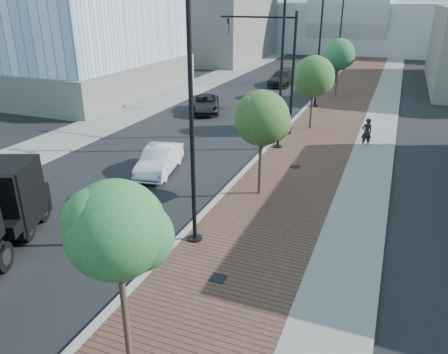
% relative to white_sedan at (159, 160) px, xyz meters
% --- Properties ---
extents(sidewalk, '(7.00, 140.00, 0.12)m').
position_rel_white_sedan_xyz_m(sidewalk, '(7.76, 24.18, -0.65)').
color(sidewalk, '#4C2D23').
rests_on(sidewalk, ground).
extents(concrete_strip, '(2.40, 140.00, 0.13)m').
position_rel_white_sedan_xyz_m(concrete_strip, '(10.46, 24.18, -0.65)').
color(concrete_strip, slate).
rests_on(concrete_strip, ground).
extents(curb, '(0.30, 140.00, 0.14)m').
position_rel_white_sedan_xyz_m(curb, '(4.26, 24.18, -0.64)').
color(curb, gray).
rests_on(curb, ground).
extents(west_sidewalk, '(4.00, 140.00, 0.12)m').
position_rel_white_sedan_xyz_m(west_sidewalk, '(-8.74, 24.18, -0.65)').
color(west_sidewalk, slate).
rests_on(west_sidewalk, ground).
extents(white_sedan, '(2.35, 4.53, 1.42)m').
position_rel_white_sedan_xyz_m(white_sedan, '(0.00, 0.00, 0.00)').
color(white_sedan, silver).
rests_on(white_sedan, ground).
extents(dark_car_mid, '(3.95, 5.39, 1.36)m').
position_rel_white_sedan_xyz_m(dark_car_mid, '(-3.24, 13.13, -0.03)').
color(dark_car_mid, black).
rests_on(dark_car_mid, ground).
extents(dark_car_far, '(2.18, 5.32, 1.54)m').
position_rel_white_sedan_xyz_m(dark_car_far, '(-0.42, 27.13, 0.06)').
color(dark_car_far, black).
rests_on(dark_car_far, ground).
extents(pedestrian, '(0.78, 0.66, 1.82)m').
position_rel_white_sedan_xyz_m(pedestrian, '(9.88, 8.74, 0.20)').
color(pedestrian, black).
rests_on(pedestrian, ground).
extents(streetlight_1, '(1.44, 0.56, 9.21)m').
position_rel_white_sedan_xyz_m(streetlight_1, '(4.75, -5.82, 3.63)').
color(streetlight_1, black).
rests_on(streetlight_1, ground).
extents(streetlight_2, '(1.72, 0.56, 9.28)m').
position_rel_white_sedan_xyz_m(streetlight_2, '(4.86, 6.18, 4.11)').
color(streetlight_2, black).
rests_on(streetlight_2, ground).
extents(streetlight_3, '(1.44, 0.56, 9.21)m').
position_rel_white_sedan_xyz_m(streetlight_3, '(4.75, 18.18, 3.63)').
color(streetlight_3, black).
rests_on(streetlight_3, ground).
extents(streetlight_4, '(1.72, 0.56, 9.28)m').
position_rel_white_sedan_xyz_m(streetlight_4, '(4.86, 30.18, 4.11)').
color(streetlight_4, black).
rests_on(streetlight_4, ground).
extents(traffic_mast, '(5.09, 0.20, 8.00)m').
position_rel_white_sedan_xyz_m(traffic_mast, '(3.96, 9.18, 4.27)').
color(traffic_mast, black).
rests_on(traffic_mast, ground).
extents(tree_0, '(2.37, 2.31, 5.05)m').
position_rel_white_sedan_xyz_m(tree_0, '(5.91, -11.79, 3.17)').
color(tree_0, '#382619').
rests_on(tree_0, ground).
extents(tree_1, '(2.52, 2.49, 5.02)m').
position_rel_white_sedan_xyz_m(tree_1, '(5.91, -0.79, 3.05)').
color(tree_1, '#382619').
rests_on(tree_1, ground).
extents(tree_2, '(2.82, 2.82, 5.17)m').
position_rel_white_sedan_xyz_m(tree_2, '(5.91, 11.21, 3.04)').
color(tree_2, '#382619').
rests_on(tree_2, ground).
extents(tree_3, '(2.85, 2.85, 5.36)m').
position_rel_white_sedan_xyz_m(tree_3, '(5.91, 23.21, 3.21)').
color(tree_3, '#382619').
rests_on(tree_3, ground).
extents(tower_podium, '(19.00, 19.00, 3.00)m').
position_rel_white_sedan_xyz_m(tower_podium, '(-19.74, 16.18, 0.79)').
color(tower_podium, '#64615A').
rests_on(tower_podium, ground).
extents(convention_center, '(50.00, 30.00, 50.00)m').
position_rel_white_sedan_xyz_m(convention_center, '(2.26, 69.18, 5.29)').
color(convention_center, '#9EA1A8').
rests_on(convention_center, ground).
extents(commercial_block_nw, '(14.00, 20.00, 10.00)m').
position_rel_white_sedan_xyz_m(commercial_block_nw, '(-15.74, 44.18, 4.29)').
color(commercial_block_nw, '#625F58').
rests_on(commercial_block_nw, ground).
extents(utility_cover_1, '(0.50, 0.50, 0.02)m').
position_rel_white_sedan_xyz_m(utility_cover_1, '(6.66, -7.82, -0.58)').
color(utility_cover_1, black).
rests_on(utility_cover_1, sidewalk).
extents(utility_cover_2, '(0.50, 0.50, 0.02)m').
position_rel_white_sedan_xyz_m(utility_cover_2, '(6.66, 3.18, -0.58)').
color(utility_cover_2, black).
rests_on(utility_cover_2, sidewalk).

